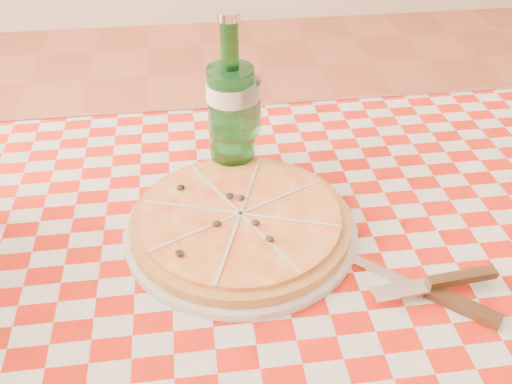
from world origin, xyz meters
TOP-DOWN VIEW (x-y plane):
  - dining_table at (0.00, 0.00)m, footprint 1.20×0.80m
  - tablecloth at (0.00, 0.00)m, footprint 1.30×0.90m
  - pizza_plate at (-0.05, 0.04)m, footprint 0.46×0.46m
  - water_bottle at (-0.04, 0.20)m, footprint 0.09×0.09m
  - wine_glass at (-0.03, 0.20)m, footprint 0.07×0.07m
  - cutlery at (0.19, -0.12)m, footprint 0.30×0.27m

SIDE VIEW (x-z plane):
  - dining_table at x=0.00m, z-range 0.28..1.03m
  - tablecloth at x=0.00m, z-range 0.75..0.76m
  - cutlery at x=0.19m, z-range 0.76..0.79m
  - pizza_plate at x=-0.05m, z-range 0.76..0.80m
  - wine_glass at x=-0.03m, z-range 0.76..0.94m
  - water_bottle at x=-0.04m, z-range 0.76..1.05m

